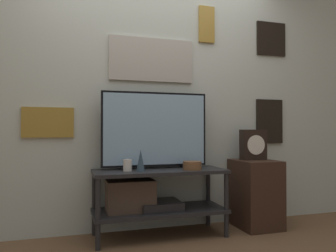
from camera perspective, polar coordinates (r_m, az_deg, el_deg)
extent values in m
plane|color=brown|center=(2.79, 0.08, -20.19)|extent=(12.00, 12.00, 0.00)
cube|color=beige|center=(3.19, -2.78, 6.79)|extent=(6.40, 0.06, 2.70)
cube|color=#B2ADA3|center=(3.19, -2.86, 11.46)|extent=(0.81, 0.02, 0.42)
cube|color=#B2BCC6|center=(3.18, -2.83, 11.48)|extent=(0.78, 0.01, 0.38)
cube|color=black|center=(3.80, 17.51, 14.26)|extent=(0.34, 0.02, 0.36)
cube|color=white|center=(3.79, 17.57, 14.28)|extent=(0.31, 0.01, 0.32)
cube|color=olive|center=(3.47, 6.74, 17.16)|extent=(0.17, 0.02, 0.37)
cube|color=slate|center=(3.47, 6.79, 17.19)|extent=(0.13, 0.01, 0.33)
cube|color=black|center=(3.65, 17.24, 0.76)|extent=(0.31, 0.02, 0.47)
cube|color=beige|center=(3.65, 17.30, 0.76)|extent=(0.28, 0.01, 0.43)
cube|color=olive|center=(3.03, -20.16, 0.60)|extent=(0.43, 0.02, 0.26)
cube|color=beige|center=(3.02, -20.17, 0.60)|extent=(0.39, 0.01, 0.23)
cube|color=#232326|center=(2.91, -1.46, -7.90)|extent=(1.16, 0.45, 0.03)
cube|color=#232326|center=(2.98, -1.46, -14.54)|extent=(1.16, 0.45, 0.03)
cylinder|color=#232326|center=(2.68, -12.10, -14.53)|extent=(0.04, 0.04, 0.58)
cylinder|color=#232326|center=(2.98, 10.13, -13.14)|extent=(0.04, 0.04, 0.58)
cylinder|color=#232326|center=(3.06, -12.74, -12.81)|extent=(0.04, 0.04, 0.58)
cylinder|color=#232326|center=(3.32, 7.01, -11.86)|extent=(0.04, 0.04, 0.58)
cube|color=black|center=(2.96, -1.46, -13.60)|extent=(0.36, 0.31, 0.07)
cube|color=#47382D|center=(2.89, -6.57, -11.95)|extent=(0.41, 0.25, 0.27)
cylinder|color=black|center=(2.95, -7.37, -7.33)|extent=(0.05, 0.05, 0.02)
cylinder|color=black|center=(3.08, 2.61, -7.05)|extent=(0.05, 0.05, 0.02)
cube|color=black|center=(2.99, -2.26, -0.57)|extent=(0.98, 0.04, 0.68)
cube|color=#8CB2D1|center=(2.97, -2.18, -0.56)|extent=(0.94, 0.01, 0.64)
cone|color=#2D4251|center=(2.80, -4.79, -6.00)|extent=(0.08, 0.08, 0.18)
cylinder|color=brown|center=(2.92, 4.24, -6.87)|extent=(0.16, 0.16, 0.07)
cylinder|color=silver|center=(2.82, -7.07, -6.78)|extent=(0.08, 0.08, 0.10)
cube|color=#382319|center=(3.34, 14.96, -11.28)|extent=(0.37, 0.45, 0.64)
cube|color=black|center=(3.33, 14.61, -3.17)|extent=(0.25, 0.10, 0.30)
cylinder|color=white|center=(3.28, 15.10, -3.20)|extent=(0.19, 0.01, 0.19)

